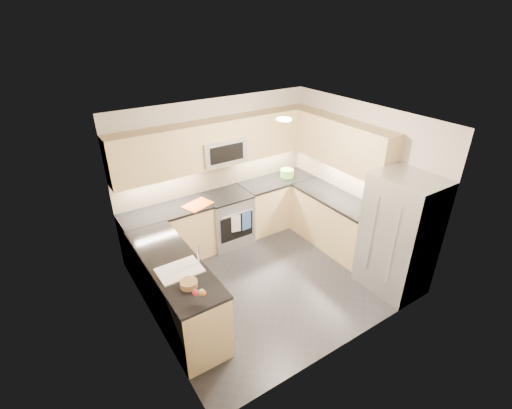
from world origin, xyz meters
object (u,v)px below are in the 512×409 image
Objects in this scene: microwave at (221,150)px; cutting_board at (198,205)px; gas_range at (227,219)px; refrigerator at (399,235)px; utensil_bowl at (287,173)px; fruit_basket at (189,284)px.

microwave is 0.97m from cutting_board.
refrigerator reaches higher than gas_range.
fruit_basket is at bearing -146.62° from utensil_bowl.
fruit_basket is at bearing -118.28° from cutting_board.
gas_range is 2.45m from fruit_basket.
gas_range is 2.04× the size of cutting_board.
gas_range is 2.86m from refrigerator.
cutting_board reaches higher than gas_range.
refrigerator is 4.03× the size of cutting_board.
refrigerator is at bearing -48.96° from cutting_board.
utensil_bowl is at bearing 3.73° from cutting_board.
cutting_board is (-0.58, -0.22, -0.75)m from microwave.
refrigerator is at bearing -87.10° from utensil_bowl.
cutting_board is (-2.03, 2.33, 0.05)m from refrigerator.
utensil_bowl is (1.33, 0.03, 0.56)m from gas_range.
microwave is 2.97× the size of utensil_bowl.
cutting_board is at bearing 131.04° from refrigerator.
fruit_basket is (-1.52, -1.85, 0.52)m from gas_range.
fruit_basket is (-1.52, -1.97, -0.72)m from microwave.
gas_range is 1.44m from utensil_bowl.
microwave is 1.50m from utensil_bowl.
cutting_board is (-1.90, -0.12, -0.07)m from utensil_bowl.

